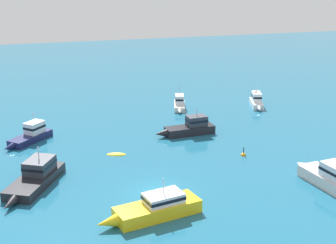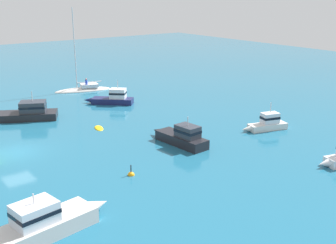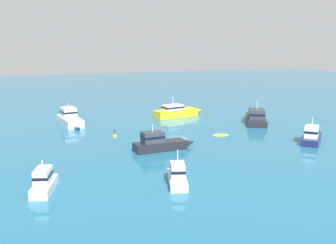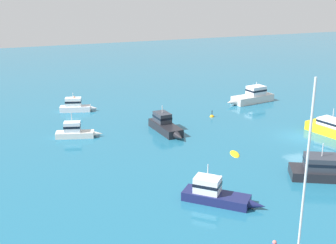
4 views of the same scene
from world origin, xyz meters
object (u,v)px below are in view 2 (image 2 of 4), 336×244
(launch_2, at_px, (47,221))
(channel_buoy, at_px, (131,175))
(cabin_cruiser, at_px, (267,123))
(launch_1, at_px, (113,98))
(ketch, at_px, (83,90))
(cabin_cruiser_1, at_px, (25,113))
(motor_cruiser, at_px, (181,136))
(rib, at_px, (99,128))

(launch_2, xyz_separation_m, channel_buoy, (-4.09, 8.11, -0.80))
(cabin_cruiser, distance_m, channel_buoy, 16.79)
(launch_1, relative_size, ketch, 0.45)
(launch_1, bearing_deg, cabin_cruiser_1, 44.68)
(cabin_cruiser_1, distance_m, channel_buoy, 19.32)
(ketch, bearing_deg, motor_cruiser, 98.55)
(launch_1, distance_m, ketch, 8.82)
(motor_cruiser, relative_size, launch_1, 1.25)
(motor_cruiser, height_order, launch_1, launch_1)
(cabin_cruiser, distance_m, rib, 16.84)
(cabin_cruiser, relative_size, ketch, 0.42)
(ketch, height_order, channel_buoy, ketch)
(cabin_cruiser, bearing_deg, rib, -21.99)
(launch_1, distance_m, cabin_cruiser, 19.52)
(cabin_cruiser, xyz_separation_m, rib, (-10.33, -13.28, -0.66))
(motor_cruiser, xyz_separation_m, channel_buoy, (3.09, -7.23, -0.72))
(ketch, height_order, rib, ketch)
(cabin_cruiser, xyz_separation_m, channel_buoy, (1.35, -16.72, -0.64))
(motor_cruiser, xyz_separation_m, launch_1, (-16.42, 2.32, -0.04))
(launch_1, distance_m, cabin_cruiser_1, 10.90)
(motor_cruiser, relative_size, cabin_cruiser_1, 0.80)
(motor_cruiser, relative_size, rib, 3.29)
(launch_2, bearing_deg, ketch, 51.85)
(launch_2, bearing_deg, cabin_cruiser, 3.17)
(launch_1, bearing_deg, launch_2, 96.58)
(launch_1, bearing_deg, rib, 95.42)
(motor_cruiser, xyz_separation_m, rib, (-8.60, -3.78, -0.73))
(rib, bearing_deg, motor_cruiser, -140.30)
(launch_1, xyz_separation_m, rib, (7.82, -6.10, -0.70))
(cabin_cruiser, relative_size, rib, 2.45)
(cabin_cruiser, xyz_separation_m, launch_2, (5.44, -24.83, 0.16))
(launch_1, xyz_separation_m, ketch, (-8.80, 0.27, -0.56))
(motor_cruiser, relative_size, channel_buoy, 6.15)
(cabin_cruiser, bearing_deg, motor_cruiser, 5.55)
(launch_1, relative_size, channel_buoy, 4.90)
(cabin_cruiser_1, bearing_deg, channel_buoy, 121.59)
(launch_1, xyz_separation_m, cabin_cruiser, (18.16, 7.17, -0.04))
(ketch, bearing_deg, channel_buoy, 85.28)
(launch_2, bearing_deg, cabin_cruiser_1, 64.66)
(rib, bearing_deg, channel_buoy, 179.52)
(ketch, xyz_separation_m, cabin_cruiser_1, (9.05, -11.17, 0.59))
(cabin_cruiser, height_order, ketch, ketch)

